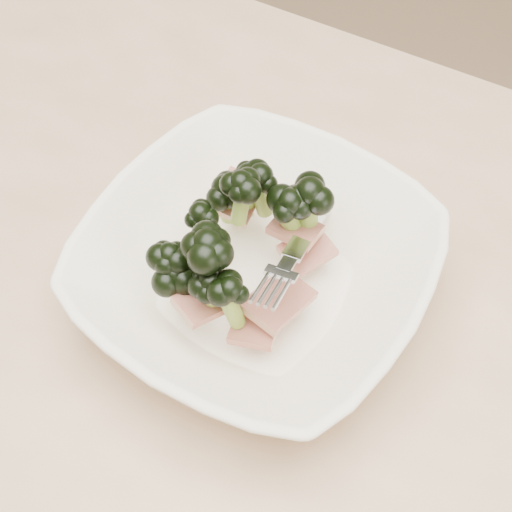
# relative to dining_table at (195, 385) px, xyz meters

# --- Properties ---
(dining_table) EXTENTS (1.20, 0.80, 0.75)m
(dining_table) POSITION_rel_dining_table_xyz_m (0.00, 0.00, 0.00)
(dining_table) COLOR tan
(dining_table) RESTS_ON ground
(broccoli_dish) EXTENTS (0.28, 0.28, 0.12)m
(broccoli_dish) POSITION_rel_dining_table_xyz_m (0.03, 0.06, 0.14)
(broccoli_dish) COLOR white
(broccoli_dish) RESTS_ON dining_table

